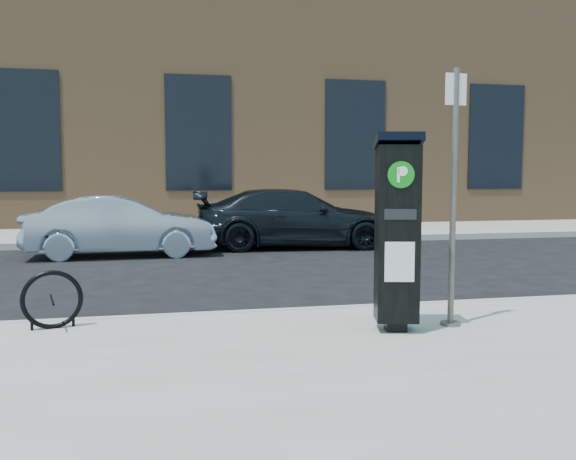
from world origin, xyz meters
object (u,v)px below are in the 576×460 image
object	(u,v)px
parking_kiosk	(397,230)
car_silver	(121,226)
bike_rack	(52,300)
sign_pole	(453,200)
car_dark	(295,218)

from	to	relation	value
parking_kiosk	car_silver	bearing A→B (deg)	125.89
parking_kiosk	bike_rack	xyz separation A→B (m)	(-3.44, 0.79, -0.73)
parking_kiosk	bike_rack	world-z (taller)	parking_kiosk
parking_kiosk	sign_pole	world-z (taller)	sign_pole
car_silver	sign_pole	bearing A→B (deg)	-154.70
parking_kiosk	sign_pole	size ratio (longest dim) A/B	0.75
bike_rack	car_dark	bearing A→B (deg)	48.61
parking_kiosk	sign_pole	xyz separation A→B (m)	(0.64, 0.08, 0.30)
parking_kiosk	car_dark	distance (m)	8.45
parking_kiosk	car_silver	xyz separation A→B (m)	(-3.15, 7.59, -0.53)
car_silver	car_dark	world-z (taller)	car_dark
sign_pole	car_silver	bearing A→B (deg)	111.50
bike_rack	car_dark	size ratio (longest dim) A/B	0.13
parking_kiosk	car_silver	size ratio (longest dim) A/B	0.51
bike_rack	parking_kiosk	bearing A→B (deg)	-25.07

